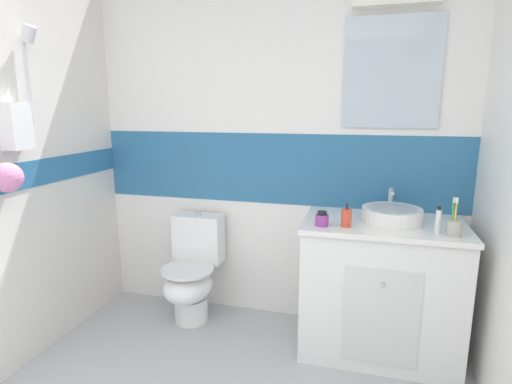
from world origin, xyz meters
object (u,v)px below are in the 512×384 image
object	(u,v)px
hair_gel_jar	(322,219)
sink_basin	(392,214)
soap_dispenser	(346,218)
toothpaste_tube_upright	(438,221)
toilet	(192,273)
toothbrush_cup	(454,227)

from	to	relation	value
hair_gel_jar	sink_basin	bearing A→B (deg)	24.57
sink_basin	soap_dispenser	bearing A→B (deg)	-147.57
hair_gel_jar	soap_dispenser	bearing A→B (deg)	7.05
soap_dispenser	toothpaste_tube_upright	xyz separation A→B (m)	(0.49, 0.01, 0.02)
hair_gel_jar	toilet	bearing A→B (deg)	166.31
soap_dispenser	hair_gel_jar	size ratio (longest dim) A/B	1.68
sink_basin	toothbrush_cup	world-z (taller)	toothbrush_cup
soap_dispenser	hair_gel_jar	xyz separation A→B (m)	(-0.14, -0.02, -0.01)
toothpaste_tube_upright	hair_gel_jar	bearing A→B (deg)	-177.70
sink_basin	soap_dispenser	distance (m)	0.31
toilet	hair_gel_jar	world-z (taller)	hair_gel_jar
toothbrush_cup	soap_dispenser	world-z (taller)	toothbrush_cup
toothpaste_tube_upright	soap_dispenser	bearing A→B (deg)	-179.05
toothbrush_cup	toothpaste_tube_upright	size ratio (longest dim) A/B	1.41
sink_basin	toothbrush_cup	bearing A→B (deg)	-30.87
toilet	hair_gel_jar	bearing A→B (deg)	-13.69
hair_gel_jar	toothpaste_tube_upright	xyz separation A→B (m)	(0.63, 0.03, 0.03)
soap_dispenser	toothpaste_tube_upright	world-z (taller)	toothpaste_tube_upright
hair_gel_jar	toothpaste_tube_upright	bearing A→B (deg)	2.30
hair_gel_jar	toothpaste_tube_upright	distance (m)	0.63
sink_basin	soap_dispenser	world-z (taller)	sink_basin
toothbrush_cup	hair_gel_jar	xyz separation A→B (m)	(-0.71, 0.00, -0.01)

